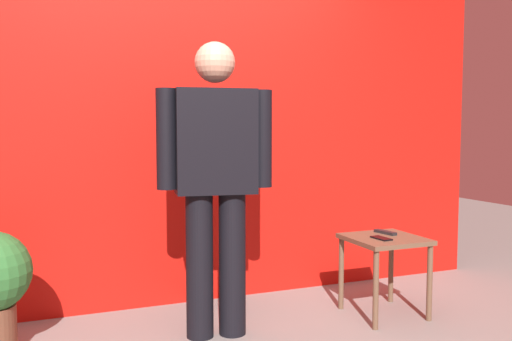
{
  "coord_description": "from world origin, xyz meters",
  "views": [
    {
      "loc": [
        -1.03,
        -2.42,
        1.22
      ],
      "look_at": [
        0.14,
        0.55,
        0.98
      ],
      "focal_mm": 37.05,
      "sensor_mm": 36.0,
      "label": 1
    }
  ],
  "objects_px": {
    "standing_person": "(215,174)",
    "tv_remote": "(385,232)",
    "cell_phone": "(381,238)",
    "side_table": "(384,250)"
  },
  "relations": [
    {
      "from": "side_table",
      "to": "standing_person",
      "type": "bearing_deg",
      "value": 176.37
    },
    {
      "from": "standing_person",
      "to": "cell_phone",
      "type": "xyz_separation_m",
      "value": [
        1.08,
        -0.12,
        -0.44
      ]
    },
    {
      "from": "side_table",
      "to": "cell_phone",
      "type": "relative_size",
      "value": 3.63
    },
    {
      "from": "side_table",
      "to": "tv_remote",
      "type": "bearing_deg",
      "value": 52.88
    },
    {
      "from": "side_table",
      "to": "tv_remote",
      "type": "xyz_separation_m",
      "value": [
        0.07,
        0.09,
        0.1
      ]
    },
    {
      "from": "standing_person",
      "to": "tv_remote",
      "type": "distance_m",
      "value": 1.28
    },
    {
      "from": "cell_phone",
      "to": "standing_person",
      "type": "bearing_deg",
      "value": 168.9
    },
    {
      "from": "standing_person",
      "to": "tv_remote",
      "type": "height_order",
      "value": "standing_person"
    },
    {
      "from": "side_table",
      "to": "cell_phone",
      "type": "height_order",
      "value": "cell_phone"
    },
    {
      "from": "side_table",
      "to": "cell_phone",
      "type": "bearing_deg",
      "value": -141.39
    }
  ]
}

